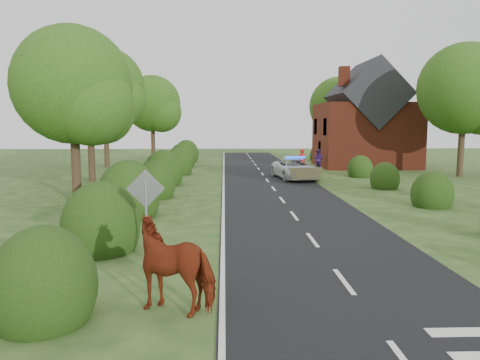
{
  "coord_description": "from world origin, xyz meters",
  "views": [
    {
      "loc": [
        -2.85,
        -10.7,
        3.77
      ],
      "look_at": [
        -2.16,
        9.68,
        1.3
      ],
      "focal_mm": 35.0,
      "sensor_mm": 36.0,
      "label": 1
    }
  ],
  "objects_px": {
    "pedestrian_red": "(302,160)",
    "pedestrian_purple": "(318,159)",
    "cow": "(177,270)",
    "police_van": "(295,169)",
    "road_sign": "(146,201)"
  },
  "relations": [
    {
      "from": "pedestrian_red",
      "to": "pedestrian_purple",
      "type": "relative_size",
      "value": 1.05
    },
    {
      "from": "cow",
      "to": "police_van",
      "type": "height_order",
      "value": "cow"
    },
    {
      "from": "pedestrian_purple",
      "to": "police_van",
      "type": "bearing_deg",
      "value": 99.06
    },
    {
      "from": "road_sign",
      "to": "cow",
      "type": "relative_size",
      "value": 1.15
    },
    {
      "from": "pedestrian_purple",
      "to": "pedestrian_red",
      "type": "bearing_deg",
      "value": 74.7
    },
    {
      "from": "road_sign",
      "to": "cow",
      "type": "height_order",
      "value": "road_sign"
    },
    {
      "from": "cow",
      "to": "pedestrian_red",
      "type": "height_order",
      "value": "pedestrian_red"
    },
    {
      "from": "cow",
      "to": "pedestrian_red",
      "type": "distance_m",
      "value": 28.12
    },
    {
      "from": "police_van",
      "to": "pedestrian_red",
      "type": "bearing_deg",
      "value": 67.65
    },
    {
      "from": "police_van",
      "to": "pedestrian_purple",
      "type": "bearing_deg",
      "value": 57.63
    },
    {
      "from": "pedestrian_red",
      "to": "pedestrian_purple",
      "type": "distance_m",
      "value": 2.14
    },
    {
      "from": "pedestrian_red",
      "to": "road_sign",
      "type": "bearing_deg",
      "value": 56.58
    },
    {
      "from": "road_sign",
      "to": "cow",
      "type": "bearing_deg",
      "value": -70.64
    },
    {
      "from": "cow",
      "to": "pedestrian_purple",
      "type": "height_order",
      "value": "pedestrian_purple"
    },
    {
      "from": "road_sign",
      "to": "pedestrian_red",
      "type": "xyz_separation_m",
      "value": [
        8.25,
        23.85,
        -0.76
      ]
    }
  ]
}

